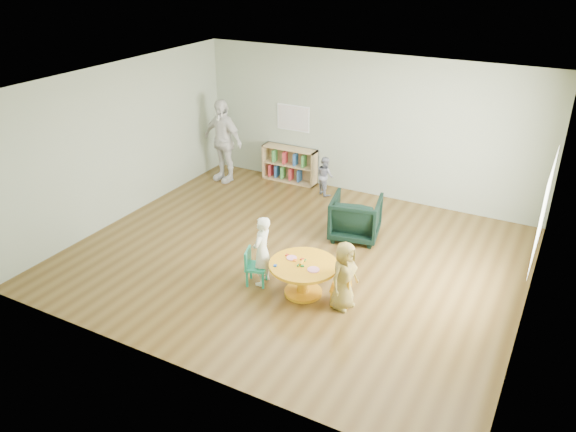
% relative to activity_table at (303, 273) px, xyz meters
% --- Properties ---
extents(room, '(7.10, 7.00, 2.80)m').
position_rel_activity_table_xyz_m(room, '(-0.59, 0.88, 1.55)').
color(room, brown).
rests_on(room, ground).
extents(activity_table, '(0.99, 0.99, 0.54)m').
position_rel_activity_table_xyz_m(activity_table, '(0.00, 0.00, 0.00)').
color(activity_table, orange).
rests_on(activity_table, ground).
extents(kid_chair_left, '(0.38, 0.38, 0.56)m').
position_rel_activity_table_xyz_m(kid_chair_left, '(-0.77, -0.10, -0.04)').
color(kid_chair_left, '#1C9C75').
rests_on(kid_chair_left, ground).
extents(kid_chair_right, '(0.33, 0.33, 0.51)m').
position_rel_activity_table_xyz_m(kid_chair_right, '(0.62, 0.03, -0.07)').
color(kid_chair_right, orange).
rests_on(kid_chair_right, ground).
extents(bookshelf, '(1.20, 0.30, 0.75)m').
position_rel_activity_table_xyz_m(bookshelf, '(-2.22, 3.74, 0.02)').
color(bookshelf, tan).
rests_on(bookshelf, ground).
extents(alphabet_poster, '(0.74, 0.01, 0.54)m').
position_rel_activity_table_xyz_m(alphabet_poster, '(-2.21, 3.87, 1.01)').
color(alphabet_poster, white).
rests_on(alphabet_poster, ground).
extents(armchair, '(0.96, 0.98, 0.76)m').
position_rel_activity_table_xyz_m(armchair, '(-0.00, 1.98, 0.03)').
color(armchair, black).
rests_on(armchair, ground).
extents(child_left, '(0.28, 0.41, 1.09)m').
position_rel_activity_table_xyz_m(child_left, '(-0.67, -0.03, 0.20)').
color(child_left, white).
rests_on(child_left, ground).
extents(child_right, '(0.44, 0.56, 1.01)m').
position_rel_activity_table_xyz_m(child_right, '(0.64, -0.03, 0.16)').
color(child_right, yellow).
rests_on(child_right, ground).
extents(toddler, '(0.49, 0.47, 0.79)m').
position_rel_activity_table_xyz_m(toddler, '(-1.26, 3.44, 0.05)').
color(toddler, '#1B2645').
rests_on(toddler, ground).
extents(adult_caretaker, '(1.09, 0.61, 1.76)m').
position_rel_activity_table_xyz_m(adult_caretaker, '(-3.49, 3.12, 0.54)').
color(adult_caretaker, white).
rests_on(adult_caretaker, ground).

